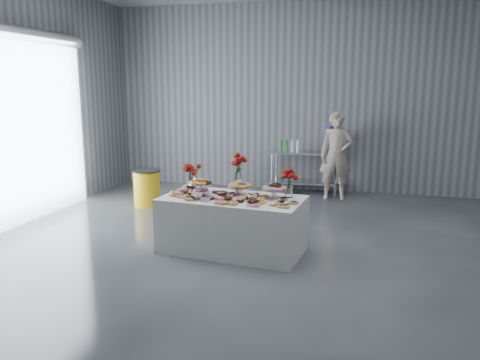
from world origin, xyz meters
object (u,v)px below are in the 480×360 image
object	(u,v)px
display_table	(233,224)
prep_table	(305,165)
trash_barrel	(147,188)
person	(336,156)
water_jug	(330,140)

from	to	relation	value
display_table	prep_table	bearing A→B (deg)	82.24
prep_table	trash_barrel	xyz separation A→B (m)	(-2.76, -1.81, -0.27)
person	trash_barrel	xyz separation A→B (m)	(-3.42, -1.51, -0.53)
water_jug	prep_table	bearing A→B (deg)	180.00
person	prep_table	bearing A→B (deg)	149.99
water_jug	trash_barrel	distance (m)	3.81
prep_table	display_table	bearing A→B (deg)	-97.76
trash_barrel	display_table	bearing A→B (deg)	-41.58
trash_barrel	prep_table	bearing A→B (deg)	33.33
water_jug	trash_barrel	bearing A→B (deg)	-150.90
water_jug	person	xyz separation A→B (m)	(0.16, -0.30, -0.27)
display_table	water_jug	bearing A→B (deg)	75.01
prep_table	water_jug	xyz separation A→B (m)	(0.50, -0.00, 0.53)
prep_table	person	xyz separation A→B (m)	(0.66, -0.30, 0.26)
trash_barrel	person	bearing A→B (deg)	23.89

